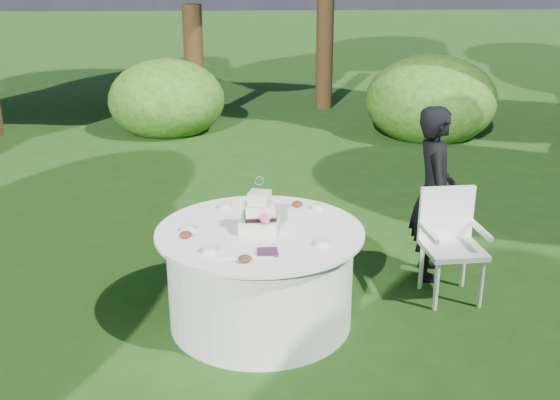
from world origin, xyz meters
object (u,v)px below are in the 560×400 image
at_px(cake, 260,216).
at_px(chair, 450,236).
at_px(guest, 434,193).
at_px(table, 260,276).
at_px(napkins, 267,252).

bearing_deg(cake, chair, 13.48).
height_order(guest, cake, guest).
xyz_separation_m(table, cake, (-0.00, -0.01, 0.50)).
relative_size(table, cake, 3.75).
bearing_deg(napkins, guest, 38.42).
height_order(napkins, chair, chair).
bearing_deg(table, napkins, -85.17).
distance_m(guest, table, 1.74).
bearing_deg(napkins, cake, 94.95).
bearing_deg(chair, napkins, -152.31).
bearing_deg(table, guest, 26.02).
relative_size(guest, chair, 1.68).
distance_m(napkins, table, 0.59).
height_order(guest, chair, guest).
xyz_separation_m(guest, cake, (-1.53, -0.75, 0.12)).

